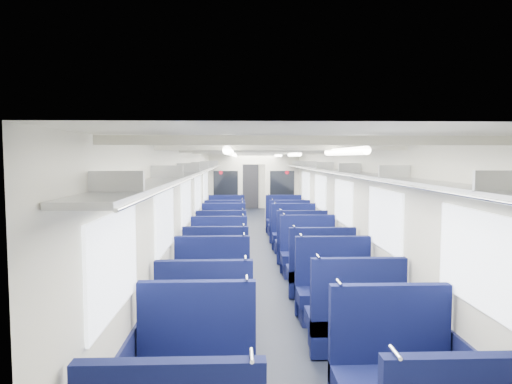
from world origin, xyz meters
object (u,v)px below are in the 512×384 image
Objects in this scene: end_door at (250,186)px; seat_4 at (205,326)px; seat_17 at (289,229)px; seat_8 at (216,272)px; seat_14 at (224,236)px; seat_13 at (301,246)px; seat_15 at (294,237)px; seat_5 at (354,323)px; seat_7 at (334,294)px; seat_10 at (219,259)px; seat_9 at (320,274)px; seat_12 at (222,246)px; bulkhead at (254,189)px; seat_18 at (226,222)px; seat_11 at (308,257)px; seat_3 at (394,380)px; seat_6 at (212,294)px; seat_16 at (225,229)px; seat_2 at (196,374)px; seat_19 at (284,222)px.

end_door is 14.95m from seat_4.
seat_8 is at bearing -110.45° from seat_17.
seat_14 is at bearing 90.00° from seat_4.
seat_4 is 4.78m from seat_13.
seat_15 is at bearing 90.00° from seat_13.
seat_5 and seat_14 have the same top height.
seat_7 is 1.00× the size of seat_13.
seat_7 and seat_10 have the same top height.
seat_12 is at bearing 125.29° from seat_9.
bulkhead is 2.42× the size of seat_18.
seat_11 is 1.00× the size of seat_14.
seat_7 is 4.94m from seat_14.
seat_5 and seat_9 have the same top height.
seat_3 is at bearing -90.00° from seat_17.
seat_6 is 1.00× the size of seat_8.
seat_6 and seat_16 have the same top height.
seat_4 is 4.55m from seat_12.
bulkhead is 2.42× the size of seat_14.
seat_19 is (1.66, 9.24, 0.00)m from seat_2.
seat_6 is at bearing 90.00° from seat_2.
seat_13 and seat_17 have the same top height.
seat_17 is at bearing 90.00° from seat_5.
seat_9 is 1.27m from seat_11.
seat_5 and seat_18 have the same top height.
seat_8 is (0.00, 3.47, 0.00)m from seat_2.
seat_15 is (0.00, 1.19, 0.00)m from seat_13.
bulkhead is 2.42× the size of seat_7.
seat_17 is at bearing 90.00° from seat_15.
seat_5 is 1.00× the size of seat_17.
bulkhead is 2.42× the size of seat_19.
seat_14 is at bearing -103.34° from bulkhead.
seat_14 is at bearing 90.00° from seat_6.
seat_11 is at bearing -54.26° from seat_14.
seat_17 is (0.00, 4.61, 0.00)m from seat_9.
seat_4 is 1.00× the size of seat_15.
seat_5 is at bearing -84.86° from bulkhead.
seat_5 and seat_15 have the same top height.
seat_8 is 1.00× the size of seat_12.
bulkhead reaches higher than seat_3.
seat_2 is at bearing -90.00° from seat_14.
seat_7 and seat_18 have the same top height.
seat_3 is at bearing -90.00° from seat_5.
seat_7 is (1.66, 1.12, 0.00)m from seat_4.
end_door is 12.76m from seat_9.
seat_8 is (0.00, 1.16, 0.00)m from seat_6.
seat_13 is (1.66, 3.28, 0.00)m from seat_6.
end_door is 12.59m from seat_8.
seat_10 is (-1.66, 1.14, 0.00)m from seat_9.
seat_12 and seat_13 have the same top height.
seat_10 is 4.83m from seat_18.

